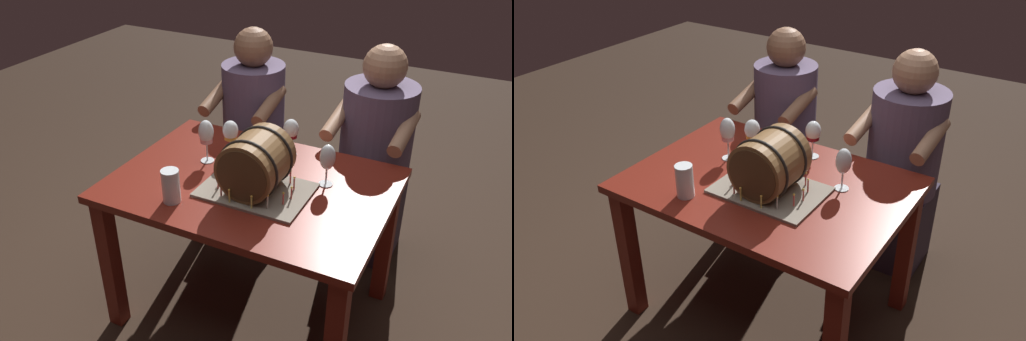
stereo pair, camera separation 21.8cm
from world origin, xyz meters
The scene contains 10 objects.
ground_plane centered at (0.00, 0.00, 0.00)m, with size 8.00×8.00×0.00m, color #332319.
dining_table centered at (0.00, 0.00, 0.61)m, with size 1.18×0.85×0.73m.
barrel_cake centered at (0.05, -0.06, 0.85)m, with size 0.45×0.32×0.27m.
wine_glass_red centered at (0.05, 0.30, 0.85)m, with size 0.07×0.07×0.18m.
wine_glass_amber centered at (-0.19, 0.15, 0.86)m, with size 0.07×0.07×0.19m.
wine_glass_empty centered at (0.29, 0.12, 0.85)m, with size 0.07×0.07×0.19m.
wine_glass_rose centered at (-0.27, 0.07, 0.86)m, with size 0.07×0.07×0.20m.
beer_pint centered at (-0.22, -0.28, 0.79)m, with size 0.07×0.07×0.14m.
person_seated_left centered at (-0.35, 0.70, 0.55)m, with size 0.39×0.47×1.18m.
person_seated_right centered at (0.35, 0.70, 0.57)m, with size 0.41×0.49×1.19m.
Camera 1 is at (0.90, -1.75, 1.91)m, focal length 37.45 mm.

